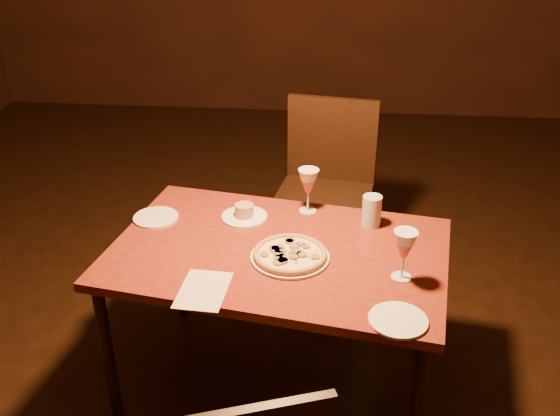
{
  "coord_description": "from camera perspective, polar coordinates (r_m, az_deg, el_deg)",
  "views": [
    {
      "loc": [
        0.2,
        -2.21,
        1.97
      ],
      "look_at": [
        0.01,
        -0.1,
        0.85
      ],
      "focal_mm": 40.0,
      "sensor_mm": 36.0,
      "label": 1
    }
  ],
  "objects": [
    {
      "name": "water_tumbler",
      "position": [
        2.59,
        8.38,
        -0.27
      ],
      "size": [
        0.08,
        0.08,
        0.13
      ],
      "primitive_type": "cylinder",
      "color": "silver",
      "rests_on": "dining_table"
    },
    {
      "name": "menu_card",
      "position": [
        2.22,
        -7.02,
        -7.45
      ],
      "size": [
        0.18,
        0.25,
        0.0
      ],
      "primitive_type": "cube",
      "rotation": [
        0.0,
        0.0,
        -0.06
      ],
      "color": "silver",
      "rests_on": "dining_table"
    },
    {
      "name": "ramekin_saucer",
      "position": [
        2.65,
        -3.28,
        -0.51
      ],
      "size": [
        0.19,
        0.19,
        0.06
      ],
      "color": "white",
      "rests_on": "dining_table"
    },
    {
      "name": "wine_glass_far",
      "position": [
        2.66,
        2.59,
        1.59
      ],
      "size": [
        0.09,
        0.09,
        0.2
      ],
      "primitive_type": null,
      "color": "#C16950",
      "rests_on": "dining_table"
    },
    {
      "name": "side_plate_left",
      "position": [
        2.69,
        -11.29,
        -0.85
      ],
      "size": [
        0.19,
        0.19,
        0.01
      ],
      "primitive_type": "cylinder",
      "color": "white",
      "rests_on": "dining_table"
    },
    {
      "name": "side_plate_near",
      "position": [
        2.1,
        10.74,
        -10.04
      ],
      "size": [
        0.19,
        0.19,
        0.01
      ],
      "primitive_type": "cylinder",
      "color": "white",
      "rests_on": "dining_table"
    },
    {
      "name": "pizza_plate",
      "position": [
        2.36,
        0.92,
        -4.27
      ],
      "size": [
        0.3,
        0.3,
        0.03
      ],
      "color": "white",
      "rests_on": "dining_table"
    },
    {
      "name": "chair_far",
      "position": [
        3.26,
        4.19,
        2.1
      ],
      "size": [
        0.54,
        0.54,
        0.98
      ],
      "rotation": [
        0.0,
        0.0,
        -0.16
      ],
      "color": "black",
      "rests_on": "floor"
    },
    {
      "name": "dining_table",
      "position": [
        2.46,
        -0.17,
        -4.96
      ],
      "size": [
        1.41,
        1.03,
        0.69
      ],
      "rotation": [
        0.0,
        0.0,
        -0.17
      ],
      "color": "maroon",
      "rests_on": "floor"
    },
    {
      "name": "wine_glass_right",
      "position": [
        2.26,
        11.24,
        -4.24
      ],
      "size": [
        0.09,
        0.09,
        0.19
      ],
      "primitive_type": null,
      "color": "#C16950",
      "rests_on": "dining_table"
    },
    {
      "name": "floor",
      "position": [
        2.97,
        -0.01,
        -13.67
      ],
      "size": [
        7.0,
        7.0,
        0.0
      ],
      "primitive_type": "plane",
      "color": "black",
      "rests_on": "ground"
    }
  ]
}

